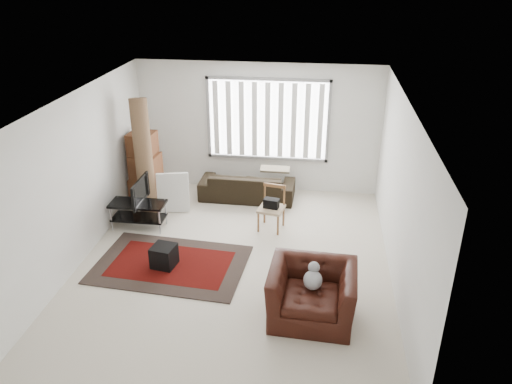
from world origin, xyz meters
TOP-DOWN VIEW (x-y plane):
  - room at (0.03, 0.51)m, footprint 6.00×6.02m
  - persian_rug at (-1.02, -0.19)m, footprint 2.52×1.77m
  - tv_stand at (-1.95, 0.96)m, footprint 1.01×0.45m
  - tv at (-1.95, 0.96)m, footprint 0.11×0.82m
  - subwoofer at (-1.11, -0.24)m, footprint 0.41×0.41m
  - moving_boxes at (-2.15, 2.03)m, footprint 0.63×0.59m
  - white_flatpack at (-1.51, 1.70)m, footprint 0.64×0.33m
  - rolled_rug at (-2.00, 1.63)m, footprint 0.57×0.77m
  - sofa at (-0.16, 2.45)m, footprint 1.95×0.87m
  - side_chair at (0.48, 1.25)m, footprint 0.51×0.51m
  - armchair at (1.29, -1.17)m, footprint 1.23×1.08m

SIDE VIEW (x-z plane):
  - persian_rug at x=-1.02m, z-range 0.00..0.02m
  - subwoofer at x=-1.11m, z-range 0.02..0.38m
  - tv_stand at x=-1.95m, z-range 0.11..0.62m
  - sofa at x=-0.16m, z-range 0.00..0.74m
  - white_flatpack at x=-1.51m, z-range 0.00..0.79m
  - armchair at x=1.29m, z-range 0.00..0.88m
  - side_chair at x=0.48m, z-range 0.04..0.86m
  - moving_boxes at x=-2.15m, z-range -0.05..1.41m
  - tv at x=-1.95m, z-range 0.50..0.97m
  - rolled_rug at x=-2.00m, z-range 0.00..2.25m
  - room at x=0.03m, z-range 0.40..3.11m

